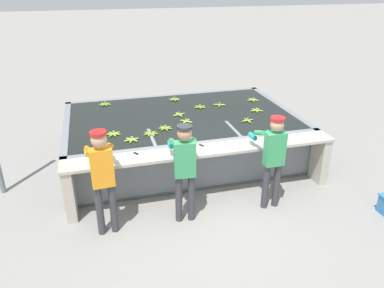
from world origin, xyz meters
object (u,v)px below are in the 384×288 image
Objects in this scene: banana_bunch_floating_10 at (219,105)px; worker_1 at (184,164)px; banana_bunch_floating_1 at (253,100)px; banana_bunch_floating_0 at (200,107)px; banana_bunch_floating_8 at (179,114)px; banana_bunch_floating_2 at (165,128)px; banana_bunch_floating_11 at (105,104)px; banana_bunch_floating_7 at (256,110)px; worker_2 at (273,154)px; banana_bunch_floating_6 at (114,134)px; banana_bunch_floating_9 at (175,99)px; banana_bunch_floating_5 at (186,121)px; worker_0 at (102,173)px; banana_bunch_floating_4 at (248,120)px; banana_bunch_floating_12 at (132,140)px; knife_1 at (139,155)px; knife_0 at (205,146)px; banana_bunch_floating_3 at (151,133)px.

worker_1 is at bearing -119.21° from banana_bunch_floating_10.
banana_bunch_floating_1 is 1.01× the size of banana_bunch_floating_10.
banana_bunch_floating_0 is 1.01× the size of banana_bunch_floating_8.
banana_bunch_floating_0 and banana_bunch_floating_2 have the same top height.
banana_bunch_floating_2 is 2.02m from banana_bunch_floating_11.
banana_bunch_floating_10 is at bearing 138.82° from banana_bunch_floating_7.
worker_2 is 2.87m from banana_bunch_floating_6.
worker_2 is 5.86× the size of banana_bunch_floating_10.
worker_2 is at bearing -75.06° from banana_bunch_floating_9.
worker_2 reaches higher than banana_bunch_floating_5.
worker_0 reaches higher than worker_1.
banana_bunch_floating_2 is at bearing 1.90° from banana_bunch_floating_6.
banana_bunch_floating_6 is 1.01× the size of banana_bunch_floating_9.
banana_bunch_floating_6 and banana_bunch_floating_7 have the same top height.
banana_bunch_floating_1 is at bearing 26.84° from banana_bunch_floating_2.
worker_2 reaches higher than banana_bunch_floating_0.
banana_bunch_floating_0 is at bearing 56.44° from banana_bunch_floating_5.
worker_2 reaches higher than banana_bunch_floating_4.
worker_1 is at bearing -61.73° from banana_bunch_floating_12.
knife_1 is (-2.30, -0.96, -0.01)m from banana_bunch_floating_4.
worker_1 is at bearing -91.03° from banana_bunch_floating_2.
banana_bunch_floating_11 is 3.11m from knife_0.
knife_0 is (1.44, -0.95, -0.01)m from banana_bunch_floating_6.
banana_bunch_floating_7 is 0.91× the size of knife_1.
knife_1 is (0.33, -0.97, -0.01)m from banana_bunch_floating_6.
banana_bunch_floating_1 and banana_bunch_floating_5 have the same top height.
banana_bunch_floating_6 is at bearing 166.02° from banana_bunch_floating_3.
banana_bunch_floating_2 reaches higher than knife_1.
banana_bunch_floating_11 is 1.00× the size of banana_bunch_floating_12.
banana_bunch_floating_5 is 0.82× the size of banana_bunch_floating_11.
banana_bunch_floating_7 and banana_bunch_floating_10 have the same top height.
banana_bunch_floating_8 is at bearing -159.44° from banana_bunch_floating_10.
worker_1 is 2.96m from banana_bunch_floating_7.
banana_bunch_floating_2 is 1.00× the size of banana_bunch_floating_6.
banana_bunch_floating_12 reaches higher than knife_1.
worker_2 is 2.15m from banana_bunch_floating_2.
worker_2 is at bearing -97.98° from banana_bunch_floating_4.
knife_0 is (-0.96, 0.61, -0.03)m from worker_2.
banana_bunch_floating_2 is 1.77m from banana_bunch_floating_9.
worker_0 is 3.76m from banana_bunch_floating_10.
banana_bunch_floating_7 is (2.08, 0.47, 0.00)m from banana_bunch_floating_2.
worker_2 is at bearing -0.09° from worker_0.
worker_1 is 5.77× the size of banana_bunch_floating_11.
banana_bunch_floating_3 and banana_bunch_floating_9 have the same top height.
worker_0 is 2.68m from worker_2.
banana_bunch_floating_8 is at bearing 114.27° from worker_2.
worker_2 is 5.30× the size of knife_1.
banana_bunch_floating_4 reaches higher than knife_0.
banana_bunch_floating_3 is at bearing 101.52° from worker_1.
banana_bunch_floating_6 is at bearing -131.79° from banana_bunch_floating_9.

